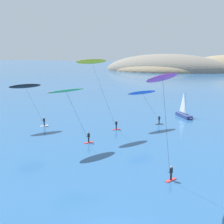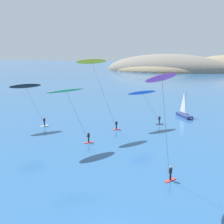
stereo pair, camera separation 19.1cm
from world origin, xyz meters
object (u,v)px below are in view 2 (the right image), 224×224
kitesurfer_black (27,89)px  kitesurfer_blue (144,95)px  kitesurfer_magenta (163,86)px  sailboat_near (185,115)px  kitesurfer_yellow (94,68)px  kitesurfer_green (67,94)px

kitesurfer_black → kitesurfer_blue: kitesurfer_black is taller
kitesurfer_magenta → sailboat_near: bearing=87.3°
kitesurfer_magenta → kitesurfer_yellow: (-12.75, 16.24, 0.48)m
kitesurfer_magenta → kitesurfer_blue: kitesurfer_magenta is taller
kitesurfer_magenta → kitesurfer_blue: bearing=104.0°
kitesurfer_green → kitesurfer_blue: kitesurfer_green is taller
kitesurfer_green → kitesurfer_black: kitesurfer_green is taller
kitesurfer_green → sailboat_near: bearing=56.9°
kitesurfer_green → kitesurfer_black: 13.73m
kitesurfer_magenta → kitesurfer_green: bearing=148.3°
sailboat_near → kitesurfer_magenta: size_ratio=0.48×
sailboat_near → kitesurfer_yellow: size_ratio=0.45×
sailboat_near → kitesurfer_yellow: (-14.29, -16.26, 10.53)m
kitesurfer_green → kitesurfer_yellow: size_ratio=0.70×
kitesurfer_magenta → kitesurfer_green: 16.71m
sailboat_near → kitesurfer_green: (-15.56, -23.82, 7.28)m
kitesurfer_yellow → kitesurfer_black: (-12.67, 0.04, -3.98)m
kitesurfer_magenta → kitesurfer_yellow: bearing=128.1°
sailboat_near → kitesurfer_magenta: bearing=-92.7°
sailboat_near → kitesurfer_green: kitesurfer_green is taller
kitesurfer_green → kitesurfer_blue: (8.34, 14.07, -1.92)m
kitesurfer_blue → kitesurfer_green: bearing=-120.7°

